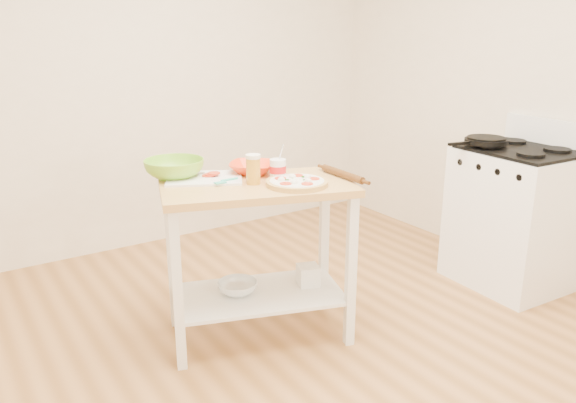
# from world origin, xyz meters

# --- Properties ---
(room_shell) EXTENTS (4.04, 4.54, 2.74)m
(room_shell) POSITION_xyz_m (0.00, 0.00, 1.35)
(room_shell) COLOR #B97E44
(room_shell) RESTS_ON ground
(prep_island) EXTENTS (1.13, 0.84, 0.90)m
(prep_island) POSITION_xyz_m (-0.10, 0.49, 0.64)
(prep_island) COLOR tan
(prep_island) RESTS_ON ground
(gas_stove) EXTENTS (0.64, 0.73, 1.11)m
(gas_stove) POSITION_xyz_m (1.69, 0.15, 0.47)
(gas_stove) COLOR white
(gas_stove) RESTS_ON ground
(skillet) EXTENTS (0.44, 0.28, 0.03)m
(skillet) POSITION_xyz_m (1.56, 0.33, 0.98)
(skillet) COLOR black
(skillet) RESTS_ON gas_stove
(pizza) EXTENTS (0.33, 0.33, 0.05)m
(pizza) POSITION_xyz_m (0.06, 0.34, 0.92)
(pizza) COLOR #DCB15E
(pizza) RESTS_ON prep_island
(cutting_board) EXTENTS (0.49, 0.45, 0.04)m
(cutting_board) POSITION_xyz_m (-0.29, 0.72, 0.91)
(cutting_board) COLOR white
(cutting_board) RESTS_ON prep_island
(spatula) EXTENTS (0.15, 0.05, 0.01)m
(spatula) POSITION_xyz_m (-0.24, 0.57, 0.92)
(spatula) COLOR #34BDA2
(spatula) RESTS_ON cutting_board
(knife) EXTENTS (0.27, 0.06, 0.01)m
(knife) POSITION_xyz_m (-0.43, 0.82, 0.92)
(knife) COLOR silver
(knife) RESTS_ON cutting_board
(orange_bowl) EXTENTS (0.36, 0.36, 0.06)m
(orange_bowl) POSITION_xyz_m (-0.01, 0.69, 0.93)
(orange_bowl) COLOR #FF4218
(orange_bowl) RESTS_ON prep_island
(green_bowl) EXTENTS (0.42, 0.42, 0.10)m
(green_bowl) POSITION_xyz_m (-0.42, 0.84, 0.95)
(green_bowl) COLOR #7BBC2A
(green_bowl) RESTS_ON prep_island
(beer_pint) EXTENTS (0.08, 0.08, 0.16)m
(beer_pint) POSITION_xyz_m (-0.12, 0.49, 0.98)
(beer_pint) COLOR gold
(beer_pint) RESTS_ON prep_island
(yogurt_tub) EXTENTS (0.09, 0.09, 0.19)m
(yogurt_tub) POSITION_xyz_m (0.05, 0.51, 0.95)
(yogurt_tub) COLOR white
(yogurt_tub) RESTS_ON prep_island
(rolling_pin) EXTENTS (0.05, 0.35, 0.04)m
(rolling_pin) POSITION_xyz_m (0.35, 0.32, 0.92)
(rolling_pin) COLOR #563113
(rolling_pin) RESTS_ON prep_island
(shelf_glass_bowl) EXTENTS (0.27, 0.27, 0.07)m
(shelf_glass_bowl) POSITION_xyz_m (-0.20, 0.55, 0.29)
(shelf_glass_bowl) COLOR silver
(shelf_glass_bowl) RESTS_ON prep_island
(shelf_bin) EXTENTS (0.15, 0.15, 0.12)m
(shelf_bin) POSITION_xyz_m (0.20, 0.42, 0.32)
(shelf_bin) COLOR white
(shelf_bin) RESTS_ON prep_island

